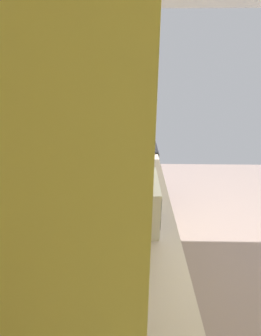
{
  "coord_description": "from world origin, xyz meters",
  "views": [
    {
      "loc": [
        -1.7,
        1.22,
        1.93
      ],
      "look_at": [
        -0.19,
        1.25,
        1.29
      ],
      "focal_mm": 24.87,
      "sensor_mm": 36.0,
      "label": 1
    }
  ],
  "objects_px": {
    "microwave": "(132,201)",
    "oven_range": "(136,173)",
    "bowl": "(139,162)",
    "kettle": "(139,175)"
  },
  "relations": [
    {
      "from": "microwave",
      "to": "oven_range",
      "type": "bearing_deg",
      "value": -1.05
    },
    {
      "from": "oven_range",
      "to": "microwave",
      "type": "xyz_separation_m",
      "value": [
        -1.81,
        0.03,
        0.6
      ]
    },
    {
      "from": "bowl",
      "to": "kettle",
      "type": "relative_size",
      "value": 0.69
    },
    {
      "from": "bowl",
      "to": "microwave",
      "type": "bearing_deg",
      "value": 176.6
    },
    {
      "from": "oven_range",
      "to": "microwave",
      "type": "height_order",
      "value": "microwave"
    },
    {
      "from": "oven_range",
      "to": "microwave",
      "type": "bearing_deg",
      "value": 178.95
    },
    {
      "from": "bowl",
      "to": "oven_range",
      "type": "bearing_deg",
      "value": 2.78
    },
    {
      "from": "microwave",
      "to": "kettle",
      "type": "distance_m",
      "value": 0.69
    },
    {
      "from": "oven_range",
      "to": "kettle",
      "type": "relative_size",
      "value": 5.13
    },
    {
      "from": "oven_range",
      "to": "bowl",
      "type": "height_order",
      "value": "oven_range"
    }
  ]
}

